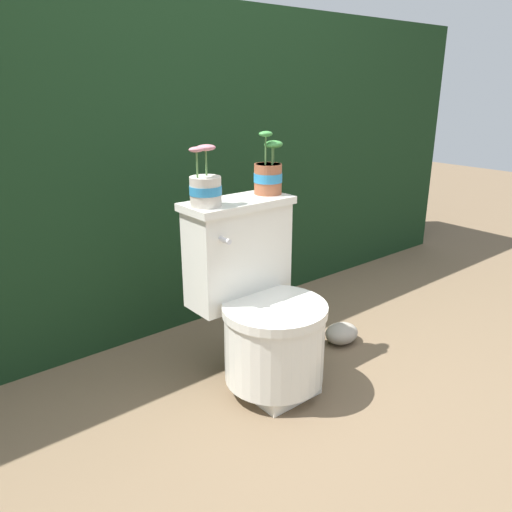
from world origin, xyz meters
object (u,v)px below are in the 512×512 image
Objects in this scene: garden_stone at (342,333)px; potted_plant_midleft at (268,174)px; toilet at (260,308)px; potted_plant_left at (205,187)px.

potted_plant_midleft is at bearing 155.84° from garden_stone.
potted_plant_midleft reaches higher than toilet.
potted_plant_midleft is (0.32, 0.02, 0.01)m from potted_plant_left.
potted_plant_left is at bearing 140.95° from toilet.
potted_plant_midleft is at bearing 42.03° from toilet.
toilet is at bearing -39.05° from potted_plant_left.
potted_plant_left reaches higher than garden_stone.
toilet is at bearing 179.52° from garden_stone.
toilet is 0.58m from garden_stone.
potted_plant_left is (-0.16, 0.13, 0.49)m from toilet.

